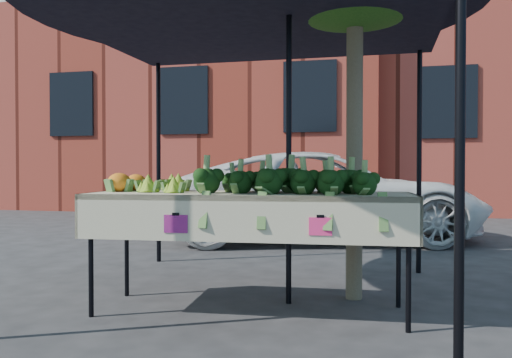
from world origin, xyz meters
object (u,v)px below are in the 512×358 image
(vehicle, at_px, (324,82))
(canopy, at_px, (249,134))
(table, at_px, (250,252))
(street_tree, at_px, (355,62))

(vehicle, bearing_deg, canopy, 162.98)
(canopy, bearing_deg, vehicle, 86.71)
(table, height_order, street_tree, street_tree)
(table, height_order, vehicle, vehicle)
(canopy, relative_size, street_tree, 0.80)
(table, relative_size, vehicle, 0.51)
(table, bearing_deg, street_tree, 38.67)
(canopy, xyz_separation_m, street_tree, (0.85, 0.20, 0.59))
(vehicle, height_order, street_tree, vehicle)
(table, relative_size, canopy, 0.78)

